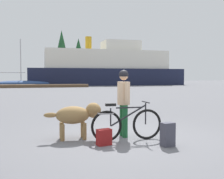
{
  "coord_description": "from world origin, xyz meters",
  "views": [
    {
      "loc": [
        -2.12,
        -6.18,
        1.53
      ],
      "look_at": [
        -0.13,
        1.1,
        1.15
      ],
      "focal_mm": 42.55,
      "sensor_mm": 36.0,
      "label": 1
    }
  ],
  "objects_px": {
    "dog": "(77,115)",
    "ferry_boat": "(107,68)",
    "person_cyclist": "(124,97)",
    "backpack": "(168,134)",
    "bicycle": "(127,124)",
    "sailboat_moored": "(21,83)",
    "handbag_pannier": "(104,137)"
  },
  "relations": [
    {
      "from": "person_cyclist",
      "to": "sailboat_moored",
      "type": "xyz_separation_m",
      "value": [
        -4.73,
        35.13,
        -0.54
      ]
    },
    {
      "from": "backpack",
      "to": "sailboat_moored",
      "type": "distance_m",
      "value": 36.68
    },
    {
      "from": "person_cyclist",
      "to": "dog",
      "type": "distance_m",
      "value": 1.25
    },
    {
      "from": "dog",
      "to": "sailboat_moored",
      "type": "height_order",
      "value": "sailboat_moored"
    },
    {
      "from": "bicycle",
      "to": "ferry_boat",
      "type": "distance_m",
      "value": 41.43
    },
    {
      "from": "bicycle",
      "to": "backpack",
      "type": "relative_size",
      "value": 3.37
    },
    {
      "from": "person_cyclist",
      "to": "handbag_pannier",
      "type": "distance_m",
      "value": 1.29
    },
    {
      "from": "bicycle",
      "to": "handbag_pannier",
      "type": "xyz_separation_m",
      "value": [
        -0.61,
        -0.26,
        -0.22
      ]
    },
    {
      "from": "dog",
      "to": "backpack",
      "type": "distance_m",
      "value": 2.21
    },
    {
      "from": "person_cyclist",
      "to": "ferry_boat",
      "type": "distance_m",
      "value": 40.94
    },
    {
      "from": "sailboat_moored",
      "to": "person_cyclist",
      "type": "bearing_deg",
      "value": -82.34
    },
    {
      "from": "person_cyclist",
      "to": "ferry_boat",
      "type": "height_order",
      "value": "ferry_boat"
    },
    {
      "from": "dog",
      "to": "ferry_boat",
      "type": "relative_size",
      "value": 0.05
    },
    {
      "from": "person_cyclist",
      "to": "backpack",
      "type": "distance_m",
      "value": 1.52
    },
    {
      "from": "dog",
      "to": "bicycle",
      "type": "bearing_deg",
      "value": -24.56
    },
    {
      "from": "handbag_pannier",
      "to": "ferry_boat",
      "type": "height_order",
      "value": "ferry_boat"
    },
    {
      "from": "bicycle",
      "to": "backpack",
      "type": "bearing_deg",
      "value": -44.58
    },
    {
      "from": "backpack",
      "to": "dog",
      "type": "bearing_deg",
      "value": 146.45
    },
    {
      "from": "handbag_pannier",
      "to": "sailboat_moored",
      "type": "relative_size",
      "value": 0.04
    },
    {
      "from": "handbag_pannier",
      "to": "sailboat_moored",
      "type": "xyz_separation_m",
      "value": [
        -4.05,
        35.84,
        0.3
      ]
    },
    {
      "from": "bicycle",
      "to": "person_cyclist",
      "type": "bearing_deg",
      "value": 81.54
    },
    {
      "from": "bicycle",
      "to": "person_cyclist",
      "type": "relative_size",
      "value": 1.03
    },
    {
      "from": "bicycle",
      "to": "dog",
      "type": "relative_size",
      "value": 1.26
    },
    {
      "from": "bicycle",
      "to": "backpack",
      "type": "xyz_separation_m",
      "value": [
        0.71,
        -0.7,
        -0.14
      ]
    },
    {
      "from": "person_cyclist",
      "to": "sailboat_moored",
      "type": "distance_m",
      "value": 35.46
    },
    {
      "from": "handbag_pannier",
      "to": "person_cyclist",
      "type": "bearing_deg",
      "value": 45.96
    },
    {
      "from": "bicycle",
      "to": "handbag_pannier",
      "type": "height_order",
      "value": "bicycle"
    },
    {
      "from": "bicycle",
      "to": "sailboat_moored",
      "type": "bearing_deg",
      "value": 97.46
    },
    {
      "from": "dog",
      "to": "ferry_boat",
      "type": "bearing_deg",
      "value": 74.83
    },
    {
      "from": "bicycle",
      "to": "person_cyclist",
      "type": "xyz_separation_m",
      "value": [
        0.07,
        0.44,
        0.62
      ]
    },
    {
      "from": "backpack",
      "to": "ferry_boat",
      "type": "bearing_deg",
      "value": 77.67
    },
    {
      "from": "bicycle",
      "to": "person_cyclist",
      "type": "distance_m",
      "value": 0.76
    }
  ]
}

